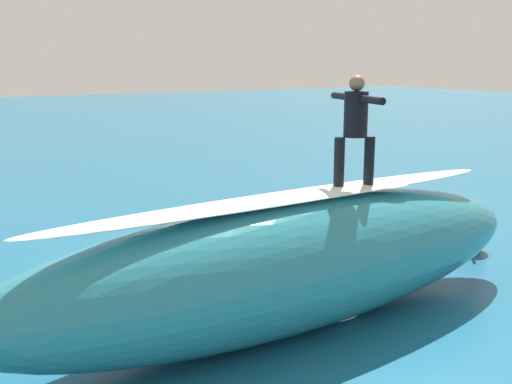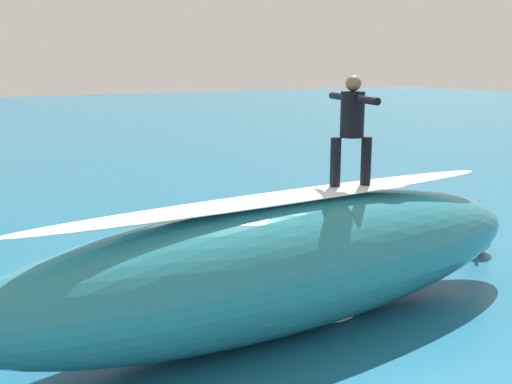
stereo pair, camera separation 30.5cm
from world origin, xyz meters
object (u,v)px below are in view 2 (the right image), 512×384
surfboard_riding (350,189)px  buoy_marker (476,237)px  surfboard_paddling (192,234)px  surfer_riding (352,123)px  surfer_paddling (190,225)px

surfboard_riding → buoy_marker: 4.43m
buoy_marker → surfboard_paddling: bearing=-40.4°
surfboard_riding → surfer_riding: size_ratio=1.14×
surfer_riding → surfboard_paddling: (0.46, -4.86, -2.81)m
surfboard_riding → surfer_paddling: 5.28m
surfer_riding → surfboard_paddling: 5.63m
surfboard_riding → surfboard_paddling: bearing=-71.6°
surfer_paddling → buoy_marker: 5.93m
surfer_paddling → buoy_marker: (-4.45, 3.91, 0.09)m
surfboard_riding → buoy_marker: surfboard_riding is taller
surfboard_riding → surfer_riding: 0.97m
surfer_paddling → surfboard_paddling: bearing=-0.0°
surfer_riding → buoy_marker: surfer_riding is taller
surfer_riding → buoy_marker: size_ratio=1.55×
surfboard_riding → surfboard_paddling: (0.46, -4.86, -1.84)m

